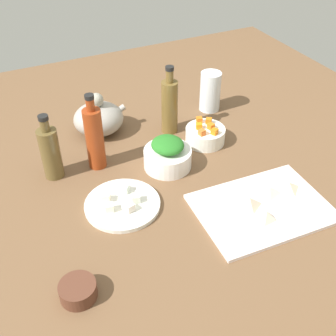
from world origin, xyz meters
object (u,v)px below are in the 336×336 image
Objects in this scene: plate_tofu at (122,205)px; cutting_board at (262,208)px; bottle_1 at (170,105)px; drinking_glass_0 at (210,91)px; bottle_2 at (94,137)px; bowl_small_side at (78,291)px; bowl_greens at (168,158)px; bowl_carrots at (205,135)px; teapot at (99,118)px; bottle_0 at (50,152)px.

cutting_board is at bearing -27.59° from plate_tofu.
bottle_1 is 1.64× the size of drinking_glass_0.
plate_tofu is at bearing -89.29° from bottle_2.
bowl_small_side is at bearing -174.36° from cutting_board.
bowl_greens is 0.61× the size of bottle_1.
bottle_2 is at bearing 66.74° from bowl_small_side.
bottle_1 is 0.97× the size of bottle_2.
plate_tofu is at bearing -154.12° from bowl_carrots.
drinking_glass_0 reaches higher than plate_tofu.
bottle_2 is (-6.44, -17.24, 4.76)cm from teapot.
teapot reaches higher than plate_tofu.
bottle_2 is 1.69× the size of drinking_glass_0.
plate_tofu is at bearing -134.59° from bottle_1.
plate_tofu is 58.61cm from drinking_glass_0.
cutting_board is 1.70× the size of plate_tofu.
bowl_small_side is (-53.35, -39.20, -0.63)cm from bowl_carrots.
plate_tofu is 21.40cm from bowl_greens.
bowl_small_side is 0.40× the size of bottle_0.
drinking_glass_0 is (13.90, 51.89, 6.54)cm from cutting_board.
bowl_small_side is at bearing -112.46° from teapot.
bottle_0 is at bearing 140.26° from cutting_board.
bowl_greens is 0.80× the size of teapot.
drinking_glass_0 is (11.90, 17.77, 4.52)cm from bowl_carrots.
bowl_small_side is at bearing -97.12° from bottle_0.
drinking_glass_0 reaches higher than cutting_board.
bottle_0 reaches higher than cutting_board.
bowl_small_side reaches higher than plate_tofu.
drinking_glass_0 is at bearing 19.47° from bottle_1.
bowl_greens is 17.63cm from bowl_carrots.
drinking_glass_0 reaches higher than bowl_greens.
teapot is at bearing 69.52° from bottle_2.
teapot reaches higher than cutting_board.
cutting_board is 31.38cm from bowl_greens.
bowl_carrots is 0.55× the size of bottle_1.
bottle_0 is at bearing -170.39° from bottle_1.
teapot is 25.40cm from bottle_0.
drinking_glass_0 is at bearing 17.26° from bottle_2.
bottle_2 is (-27.72, -7.79, 0.46)cm from bottle_1.
bottle_0 is 12.95cm from bottle_2.
bowl_carrots is at bearing -5.12° from bottle_2.
teapot is (-12.28, 26.76, 2.42)cm from bowl_greens.
bottle_2 reaches higher than drinking_glass_0.
bowl_carrots reaches higher than bowl_small_side.
bowl_carrots is 15.01cm from bottle_1.
bottle_2 reaches higher than bottle_1.
bottle_1 is at bearing 96.86° from cutting_board.
bowl_greens is at bearing 117.47° from cutting_board.
bottle_0 is at bearing 161.67° from bowl_greens.
bottle_0 is (-47.94, 4.07, 5.82)cm from bowl_carrots.
plate_tofu is 25.91cm from bottle_0.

